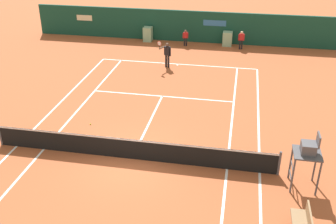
{
  "coord_description": "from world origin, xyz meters",
  "views": [
    {
      "loc": [
        4.15,
        -13.53,
        9.43
      ],
      "look_at": [
        0.98,
        3.01,
        0.8
      ],
      "focal_mm": 42.57,
      "sensor_mm": 36.0,
      "label": 1
    }
  ],
  "objects_px": {
    "player_on_baseline": "(167,53)",
    "tennis_ball_mid_court": "(90,124)",
    "ball_kid_right_post": "(241,39)",
    "player_bench": "(304,224)",
    "ball_kid_left_post": "(185,37)",
    "umpire_chair": "(308,152)"
  },
  "relations": [
    {
      "from": "player_bench",
      "to": "ball_kid_right_post",
      "type": "bearing_deg",
      "value": 7.44
    },
    {
      "from": "player_on_baseline",
      "to": "ball_kid_right_post",
      "type": "distance_m",
      "value": 6.7
    },
    {
      "from": "ball_kid_right_post",
      "to": "tennis_ball_mid_court",
      "type": "relative_size",
      "value": 20.33
    },
    {
      "from": "umpire_chair",
      "to": "player_on_baseline",
      "type": "relative_size",
      "value": 1.23
    },
    {
      "from": "player_bench",
      "to": "ball_kid_right_post",
      "type": "distance_m",
      "value": 19.22
    },
    {
      "from": "ball_kid_right_post",
      "to": "player_on_baseline",
      "type": "bearing_deg",
      "value": 34.6
    },
    {
      "from": "umpire_chair",
      "to": "player_bench",
      "type": "height_order",
      "value": "umpire_chair"
    },
    {
      "from": "player_on_baseline",
      "to": "tennis_ball_mid_court",
      "type": "height_order",
      "value": "player_on_baseline"
    },
    {
      "from": "player_bench",
      "to": "tennis_ball_mid_court",
      "type": "distance_m",
      "value": 11.03
    },
    {
      "from": "umpire_chair",
      "to": "player_bench",
      "type": "relative_size",
      "value": 1.46
    },
    {
      "from": "umpire_chair",
      "to": "ball_kid_right_post",
      "type": "xyz_separation_m",
      "value": [
        -2.76,
        16.34,
        -0.75
      ]
    },
    {
      "from": "ball_kid_right_post",
      "to": "tennis_ball_mid_court",
      "type": "xyz_separation_m",
      "value": [
        -6.88,
        -13.25,
        -0.76
      ]
    },
    {
      "from": "player_on_baseline",
      "to": "ball_kid_left_post",
      "type": "distance_m",
      "value": 4.79
    },
    {
      "from": "player_on_baseline",
      "to": "ball_kid_right_post",
      "type": "bearing_deg",
      "value": -112.0
    },
    {
      "from": "umpire_chair",
      "to": "ball_kid_left_post",
      "type": "xyz_separation_m",
      "value": [
        -6.96,
        16.34,
        -0.82
      ]
    },
    {
      "from": "ball_kid_left_post",
      "to": "tennis_ball_mid_court",
      "type": "relative_size",
      "value": 18.53
    },
    {
      "from": "player_on_baseline",
      "to": "ball_kid_left_post",
      "type": "xyz_separation_m",
      "value": [
        0.51,
        4.76,
        -0.26
      ]
    },
    {
      "from": "player_on_baseline",
      "to": "ball_kid_right_post",
      "type": "relative_size",
      "value": 1.36
    },
    {
      "from": "player_bench",
      "to": "player_on_baseline",
      "type": "bearing_deg",
      "value": 26.71
    },
    {
      "from": "player_on_baseline",
      "to": "tennis_ball_mid_court",
      "type": "xyz_separation_m",
      "value": [
        -2.17,
        -8.49,
        -0.95
      ]
    },
    {
      "from": "umpire_chair",
      "to": "ball_kid_right_post",
      "type": "distance_m",
      "value": 16.59
    },
    {
      "from": "ball_kid_right_post",
      "to": "tennis_ball_mid_court",
      "type": "height_order",
      "value": "ball_kid_right_post"
    }
  ]
}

